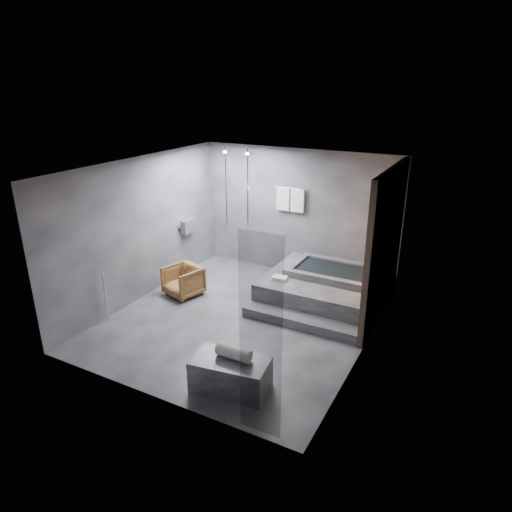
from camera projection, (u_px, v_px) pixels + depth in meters
The scene contains 7 objects.
room at pixel (268, 229), 7.83m from camera, with size 5.00×5.04×2.82m.
tub_deck at pixel (324, 288), 9.07m from camera, with size 2.20×2.00×0.50m, color #343436.
tub_step at pixel (300, 321), 8.16m from camera, with size 2.20×0.36×0.18m, color #343436.
concrete_bench at pixel (231, 374), 6.44m from camera, with size 1.07×0.59×0.48m, color #313133.
driftwood_chair at pixel (183, 281), 9.27m from camera, with size 0.66×0.68×0.62m, color #472A11.
rolled_towel at pixel (234, 353), 6.35m from camera, with size 0.19×0.19×0.51m, color silver.
deck_towel at pixel (280, 278), 8.83m from camera, with size 0.27×0.20×0.07m, color white.
Camera 1 is at (3.72, -6.45, 4.12)m, focal length 32.00 mm.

